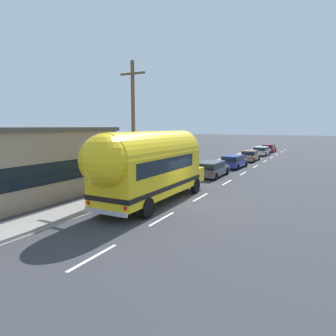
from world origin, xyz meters
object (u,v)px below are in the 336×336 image
object	(u,v)px
utility_pole	(133,126)
car_fifth	(269,148)
car_third	(250,155)
car_fourth	(261,150)
car_lead	(211,168)
painted_bus	(149,164)
car_second	(234,161)

from	to	relation	value
utility_pole	car_fifth	xyz separation A→B (m)	(2.46, 37.80, -3.64)
utility_pole	car_third	world-z (taller)	utility_pole
car_third	car_fifth	xyz separation A→B (m)	(-0.12, 15.29, 0.04)
car_fourth	utility_pole	bearing A→B (deg)	-94.59
car_fifth	car_lead	bearing A→B (deg)	-90.20
painted_bus	car_second	world-z (taller)	painted_bus
utility_pole	car_third	size ratio (longest dim) A/B	1.75
car_lead	car_fourth	distance (m)	22.33
utility_pole	car_fourth	world-z (taller)	utility_pole
painted_bus	car_fifth	xyz separation A→B (m)	(-0.00, 39.99, -1.52)
car_fourth	painted_bus	bearing A→B (deg)	-90.03
car_lead	car_fifth	size ratio (longest dim) A/B	1.02
car_fourth	car_fifth	xyz separation A→B (m)	(-0.01, 6.94, -0.01)
car_second	car_fourth	distance (m)	15.76
utility_pole	car_second	world-z (taller)	utility_pole
utility_pole	painted_bus	xyz separation A→B (m)	(2.46, -2.19, -2.12)
car_lead	car_second	size ratio (longest dim) A/B	1.02
car_second	car_third	bearing A→B (deg)	89.78
painted_bus	car_third	world-z (taller)	painted_bus
painted_bus	car_fourth	distance (m)	33.09
car_third	car_fourth	size ratio (longest dim) A/B	1.12
utility_pole	car_fourth	distance (m)	31.17
utility_pole	car_third	distance (m)	22.95
utility_pole	car_second	bearing A→B (deg)	80.40
painted_bus	car_fifth	size ratio (longest dim) A/B	2.34
car_third	utility_pole	bearing A→B (deg)	-96.55
car_fourth	car_fifth	size ratio (longest dim) A/B	0.94
car_third	car_lead	bearing A→B (deg)	-90.92
utility_pole	painted_bus	world-z (taller)	utility_pole
car_fourth	car_second	bearing A→B (deg)	-89.72
utility_pole	car_lead	bearing A→B (deg)	74.54
car_fourth	car_fifth	distance (m)	6.94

